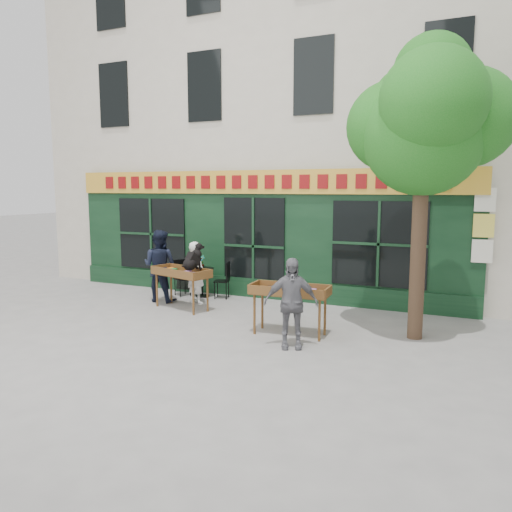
% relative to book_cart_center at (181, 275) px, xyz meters
% --- Properties ---
extents(ground, '(80.00, 80.00, 0.00)m').
position_rel_book_cart_center_xyz_m(ground, '(1.02, -0.45, -0.82)').
color(ground, slate).
rests_on(ground, ground).
extents(building, '(14.00, 7.26, 10.00)m').
position_rel_book_cart_center_xyz_m(building, '(1.02, 5.52, 4.15)').
color(building, beige).
rests_on(building, ground).
extents(street_tree, '(3.05, 2.90, 5.60)m').
position_rel_book_cart_center_xyz_m(street_tree, '(5.36, -0.09, 3.29)').
color(street_tree, '#382619').
rests_on(street_tree, ground).
extents(book_cart_center, '(1.61, 1.02, 0.99)m').
position_rel_book_cart_center_xyz_m(book_cart_center, '(0.00, 0.00, 0.00)').
color(book_cart_center, brown).
rests_on(book_cart_center, ground).
extents(dog, '(0.50, 0.67, 0.60)m').
position_rel_book_cart_center_xyz_m(dog, '(0.35, -0.05, 0.47)').
color(dog, black).
rests_on(dog, book_cart_center).
extents(woman, '(0.65, 0.51, 1.55)m').
position_rel_book_cart_center_xyz_m(woman, '(-0.00, 0.65, -0.05)').
color(woman, white).
rests_on(woman, ground).
extents(book_cart_right, '(1.53, 0.70, 0.99)m').
position_rel_book_cart_center_xyz_m(book_cart_right, '(3.06, -0.92, 0.00)').
color(book_cart_right, brown).
rests_on(book_cart_right, ground).
extents(man_right, '(1.04, 0.74, 1.64)m').
position_rel_book_cart_center_xyz_m(man_right, '(3.36, -1.67, -0.00)').
color(man_right, slate).
rests_on(man_right, ground).
extents(bistro_table, '(0.60, 0.60, 0.76)m').
position_rel_book_cart_center_xyz_m(bistro_table, '(-0.24, 1.37, -0.28)').
color(bistro_table, black).
rests_on(bistro_table, ground).
extents(bistro_chair_left, '(0.50, 0.49, 0.95)m').
position_rel_book_cart_center_xyz_m(bistro_chair_left, '(-0.86, 1.31, -0.26)').
color(bistro_chair_left, black).
rests_on(bistro_chair_left, ground).
extents(bistro_chair_right, '(0.44, 0.44, 0.95)m').
position_rel_book_cart_center_xyz_m(bistro_chair_right, '(0.40, 1.44, -0.26)').
color(bistro_chair_right, black).
rests_on(bistro_chair_right, ground).
extents(potted_plant, '(0.20, 0.16, 0.33)m').
position_rel_book_cart_center_xyz_m(potted_plant, '(-0.24, 1.37, 0.11)').
color(potted_plant, gray).
rests_on(potted_plant, bistro_table).
extents(man_left, '(0.94, 0.76, 1.81)m').
position_rel_book_cart_center_xyz_m(man_left, '(-0.94, 0.47, 0.08)').
color(man_left, black).
rests_on(man_left, ground).
extents(chalkboard, '(0.57, 0.24, 0.79)m').
position_rel_book_cart_center_xyz_m(chalkboard, '(-1.01, 1.74, -0.42)').
color(chalkboard, black).
rests_on(chalkboard, ground).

